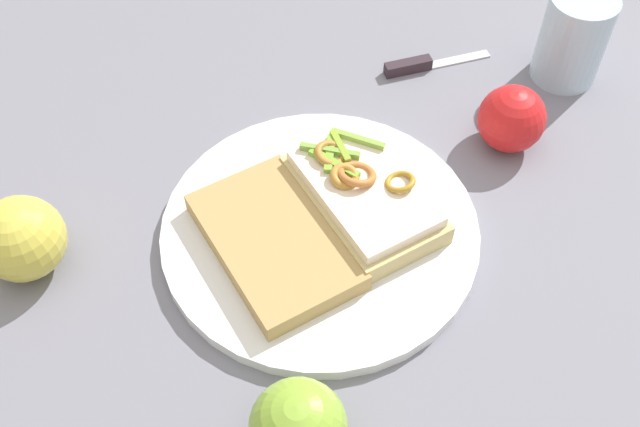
% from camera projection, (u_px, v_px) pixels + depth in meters
% --- Properties ---
extents(ground_plane, '(2.00, 2.00, 0.00)m').
position_uv_depth(ground_plane, '(320.00, 235.00, 0.72)').
color(ground_plane, slate).
rests_on(ground_plane, ground).
extents(plate, '(0.30, 0.30, 0.01)m').
position_uv_depth(plate, '(320.00, 231.00, 0.71)').
color(plate, white).
rests_on(plate, ground_plane).
extents(sandwich, '(0.18, 0.18, 0.05)m').
position_uv_depth(sandwich, '(363.00, 193.00, 0.71)').
color(sandwich, tan).
rests_on(sandwich, plate).
extents(bread_slice_side, '(0.19, 0.19, 0.02)m').
position_uv_depth(bread_slice_side, '(275.00, 241.00, 0.68)').
color(bread_slice_side, tan).
rests_on(bread_slice_side, plate).
extents(apple_0, '(0.10, 0.10, 0.08)m').
position_uv_depth(apple_0, '(22.00, 239.00, 0.67)').
color(apple_0, gold).
rests_on(apple_0, ground_plane).
extents(apple_2, '(0.08, 0.08, 0.07)m').
position_uv_depth(apple_2, '(512.00, 119.00, 0.76)').
color(apple_2, red).
rests_on(apple_2, ground_plane).
extents(drinking_glass, '(0.07, 0.07, 0.10)m').
position_uv_depth(drinking_glass, '(573.00, 38.00, 0.82)').
color(drinking_glass, silver).
rests_on(drinking_glass, ground_plane).
extents(knife, '(0.08, 0.11, 0.01)m').
position_uv_depth(knife, '(422.00, 64.00, 0.86)').
color(knife, silver).
rests_on(knife, ground_plane).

